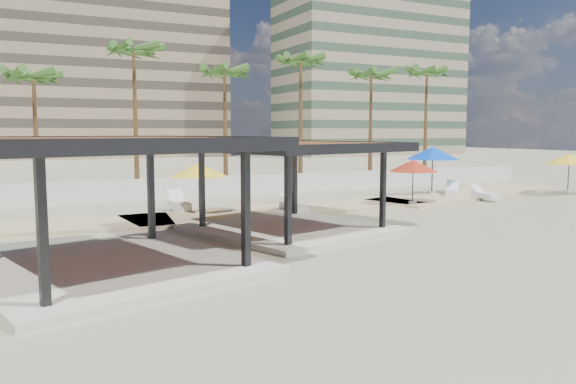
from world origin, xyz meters
name	(u,v)px	position (x,y,z in m)	size (l,w,h in m)	color
ground	(319,238)	(0.00, 0.00, 0.00)	(200.00, 200.00, 0.00)	tan
promenade	(280,209)	(2.00, 7.67, 0.06)	(44.45, 7.97, 0.24)	#C6B284
boundary_wall	(195,187)	(0.00, 16.00, 0.60)	(56.00, 0.30, 1.20)	silver
building_mid	(103,69)	(4.00, 78.00, 14.27)	(38.00, 16.00, 30.40)	#847259
building_east	(370,58)	(48.00, 66.00, 17.27)	(32.00, 15.00, 36.40)	gray
pavilion_central	(292,179)	(-0.29, 1.74, 2.18)	(8.90, 8.90, 3.65)	beige
pavilion_west	(109,192)	(-7.99, -1.80, 2.34)	(9.48, 9.48, 3.92)	beige
umbrella_b	(199,170)	(-2.44, 7.33, 2.26)	(3.10, 3.10, 2.42)	beige
umbrella_c	(413,166)	(9.19, 5.80, 2.22)	(3.09, 3.09, 2.37)	beige
umbrella_d	(433,153)	(13.50, 9.20, 2.72)	(3.62, 3.62, 2.96)	beige
umbrella_e	(569,159)	(21.87, 5.80, 2.33)	(3.39, 3.39, 2.51)	beige
lounger_a	(179,205)	(-2.90, 9.24, 0.40)	(0.97, 2.47, 0.91)	white
lounger_b	(293,206)	(2.11, 6.31, 0.36)	(0.77, 2.02, 0.75)	white
lounger_c	(484,195)	(14.60, 5.84, 0.36)	(0.80, 1.98, 0.73)	white
lounger_d	(452,192)	(13.94, 7.84, 0.39)	(2.12, 2.19, 0.88)	white
palm_c	(33,81)	(-9.00, 18.10, 7.02)	(3.00, 3.00, 8.12)	brown
palm_d	(134,56)	(-3.00, 18.90, 8.92)	(3.00, 3.00, 10.14)	brown
palm_e	(225,77)	(3.00, 18.40, 7.84)	(3.00, 3.00, 8.98)	brown
palm_f	(301,66)	(9.00, 18.60, 8.89)	(3.00, 3.00, 10.11)	brown
palm_g	(371,79)	(15.00, 18.20, 8.16)	(3.00, 3.00, 9.32)	brown
palm_h	(427,77)	(21.00, 18.80, 8.65)	(3.00, 3.00, 9.84)	brown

